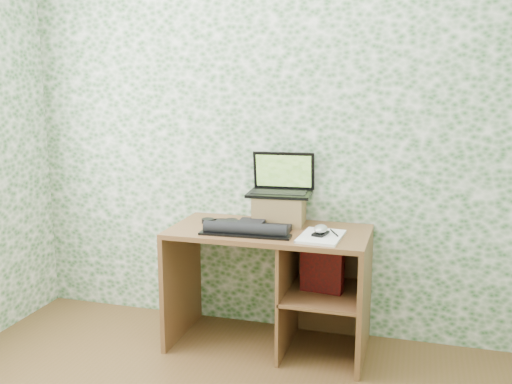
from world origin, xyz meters
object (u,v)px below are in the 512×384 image
(riser, at_px, (279,210))
(notepad, at_px, (321,237))
(desk, at_px, (282,271))
(keyboard, at_px, (249,228))
(laptop, at_px, (281,184))

(riser, height_order, notepad, riser)
(desk, relative_size, notepad, 3.64)
(desk, xyz_separation_m, notepad, (0.26, -0.13, 0.28))
(desk, distance_m, riser, 0.38)
(riser, distance_m, notepad, 0.40)
(keyboard, relative_size, notepad, 1.65)
(desk, relative_size, keyboard, 2.21)
(notepad, bearing_deg, laptop, 140.37)
(desk, bearing_deg, riser, 113.29)
(riser, distance_m, keyboard, 0.29)
(riser, bearing_deg, desk, -66.71)
(laptop, distance_m, notepad, 0.48)
(keyboard, distance_m, notepad, 0.43)
(laptop, xyz_separation_m, keyboard, (-0.13, -0.29, -0.22))
(keyboard, bearing_deg, notepad, -1.99)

